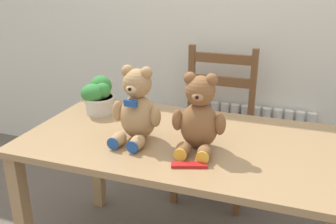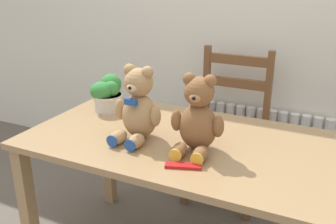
# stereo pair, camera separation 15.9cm
# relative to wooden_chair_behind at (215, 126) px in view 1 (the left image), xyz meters

# --- Properties ---
(radiator) EXTENTS (0.86, 0.10, 0.56)m
(radiator) POSITION_rel_wooden_chair_behind_xyz_m (0.19, 0.24, -0.24)
(radiator) COLOR silver
(radiator) RESTS_ON ground_plane
(dining_table) EXTENTS (1.49, 0.78, 0.72)m
(dining_table) POSITION_rel_wooden_chair_behind_xyz_m (0.04, -0.75, 0.14)
(dining_table) COLOR #9E7A51
(dining_table) RESTS_ON ground_plane
(wooden_chair_behind) EXTENTS (0.45, 0.40, 0.98)m
(wooden_chair_behind) POSITION_rel_wooden_chair_behind_xyz_m (0.00, 0.00, 0.00)
(wooden_chair_behind) COLOR brown
(wooden_chair_behind) RESTS_ON ground_plane
(teddy_bear_left) EXTENTS (0.23, 0.23, 0.33)m
(teddy_bear_left) POSITION_rel_wooden_chair_behind_xyz_m (-0.18, -0.83, 0.38)
(teddy_bear_left) COLOR tan
(teddy_bear_left) RESTS_ON dining_table
(teddy_bear_right) EXTENTS (0.23, 0.23, 0.33)m
(teddy_bear_right) POSITION_rel_wooden_chair_behind_xyz_m (0.10, -0.83, 0.38)
(teddy_bear_right) COLOR brown
(teddy_bear_right) RESTS_ON dining_table
(potted_plant) EXTENTS (0.16, 0.20, 0.18)m
(potted_plant) POSITION_rel_wooden_chair_behind_xyz_m (-0.51, -0.58, 0.33)
(potted_plant) COLOR beige
(potted_plant) RESTS_ON dining_table
(chocolate_bar) EXTENTS (0.14, 0.08, 0.01)m
(chocolate_bar) POSITION_rel_wooden_chair_behind_xyz_m (0.11, -1.00, 0.25)
(chocolate_bar) COLOR red
(chocolate_bar) RESTS_ON dining_table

